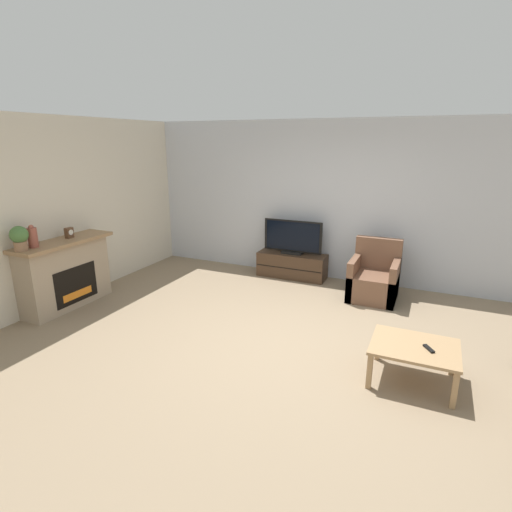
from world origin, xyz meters
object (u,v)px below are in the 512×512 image
at_px(mantel_clock, 69,233).
at_px(remote, 429,349).
at_px(mantel_vase_left, 33,237).
at_px(potted_plant, 19,237).
at_px(coffee_table, 414,350).
at_px(armchair, 374,280).
at_px(tv_stand, 292,265).
at_px(fireplace, 65,273).
at_px(tv, 293,238).

distance_m(mantel_clock, remote, 4.90).
bearing_deg(mantel_vase_left, potted_plant, -90.00).
bearing_deg(mantel_vase_left, mantel_clock, 89.92).
xyz_separation_m(coffee_table, remote, (0.13, -0.03, 0.06)).
height_order(armchair, remote, armchair).
xyz_separation_m(tv_stand, remote, (2.31, -2.58, 0.19)).
relative_size(armchair, coffee_table, 1.08).
bearing_deg(tv_stand, mantel_clock, -136.18).
height_order(mantel_vase_left, mantel_clock, mantel_vase_left).
distance_m(mantel_clock, potted_plant, 0.76).
xyz_separation_m(fireplace, coffee_table, (4.74, 0.03, -0.16)).
bearing_deg(mantel_clock, tv, 43.80).
xyz_separation_m(armchair, remote, (0.83, -2.18, 0.12)).
bearing_deg(tv, mantel_vase_left, -130.21).
relative_size(fireplace, armchair, 1.60).
xyz_separation_m(mantel_clock, tv, (2.54, 2.44, -0.37)).
height_order(mantel_vase_left, coffee_table, mantel_vase_left).
height_order(tv, coffee_table, tv).
bearing_deg(tv, remote, -48.19).
xyz_separation_m(fireplace, tv_stand, (2.56, 2.58, -0.29)).
bearing_deg(fireplace, remote, 0.06).
bearing_deg(potted_plant, tv_stand, 51.43).
bearing_deg(mantel_clock, coffee_table, -1.32).
distance_m(mantel_clock, tv_stand, 3.63).
bearing_deg(armchair, fireplace, -151.55).
bearing_deg(coffee_table, tv_stand, 130.51).
relative_size(mantel_vase_left, potted_plant, 0.95).
relative_size(fireplace, remote, 9.70).
xyz_separation_m(potted_plant, coffee_table, (4.72, 0.64, -0.83)).
relative_size(mantel_clock, tv_stand, 0.12).
bearing_deg(fireplace, mantel_clock, 83.04).
height_order(mantel_clock, tv, mantel_clock).
height_order(tv, remote, tv).
relative_size(fireplace, tv_stand, 1.18).
height_order(fireplace, mantel_vase_left, mantel_vase_left).
xyz_separation_m(mantel_vase_left, mantel_clock, (0.00, 0.57, -0.06)).
xyz_separation_m(tv, coffee_table, (2.18, -2.55, -0.36)).
relative_size(potted_plant, coffee_table, 0.38).
bearing_deg(coffee_table, mantel_vase_left, -174.41).
distance_m(fireplace, coffee_table, 4.74).
relative_size(mantel_vase_left, coffee_table, 0.36).
bearing_deg(mantel_clock, fireplace, -96.96).
bearing_deg(tv, fireplace, -134.77).
relative_size(tv_stand, remote, 8.22).
bearing_deg(coffee_table, armchair, 108.14).
xyz_separation_m(mantel_vase_left, coffee_table, (4.72, 0.46, -0.79)).
bearing_deg(mantel_vase_left, remote, 5.10).
bearing_deg(tv, tv_stand, 90.00).
relative_size(mantel_vase_left, remote, 2.05).
height_order(coffee_table, remote, remote).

